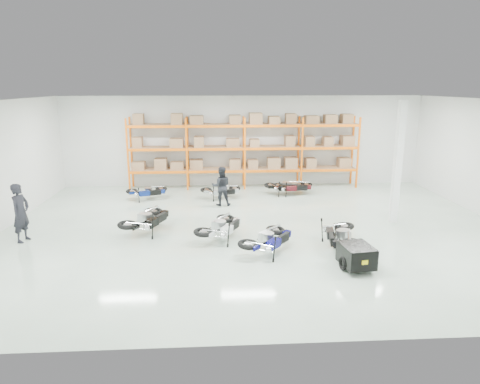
{
  "coord_description": "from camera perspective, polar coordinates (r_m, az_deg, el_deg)",
  "views": [
    {
      "loc": [
        -1.47,
        -14.47,
        5.03
      ],
      "look_at": [
        -0.53,
        1.1,
        1.1
      ],
      "focal_mm": 32.0,
      "sensor_mm": 36.0,
      "label": 1
    }
  ],
  "objects": [
    {
      "name": "moto_black_far_left",
      "position": [
        15.2,
        -12.27,
        -3.12
      ],
      "size": [
        1.7,
        2.21,
        1.28
      ],
      "primitive_type": null,
      "rotation": [
        0.0,
        -0.09,
        2.73
      ],
      "color": "black",
      "rests_on": "ground"
    },
    {
      "name": "person_back",
      "position": [
        18.16,
        -2.52,
        0.78
      ],
      "size": [
        0.82,
        0.64,
        1.67
      ],
      "primitive_type": "imported",
      "rotation": [
        0.0,
        0.0,
        3.15
      ],
      "color": "black",
      "rests_on": "ground"
    },
    {
      "name": "moto_back_c",
      "position": [
        20.12,
        6.14,
        1.11
      ],
      "size": [
        1.81,
        1.08,
        1.1
      ],
      "primitive_type": null,
      "rotation": [
        0.0,
        -0.09,
        1.72
      ],
      "color": "black",
      "rests_on": "ground"
    },
    {
      "name": "moto_blue_centre",
      "position": [
        13.1,
        3.86,
        -5.8
      ],
      "size": [
        1.89,
        2.03,
        1.21
      ],
      "primitive_type": null,
      "rotation": [
        0.0,
        -0.09,
        2.46
      ],
      "color": "#080852",
      "rests_on": "ground"
    },
    {
      "name": "moto_back_d",
      "position": [
        20.13,
        7.14,
        1.04
      ],
      "size": [
        1.72,
        0.96,
        1.07
      ],
      "primitive_type": null,
      "rotation": [
        0.0,
        -0.09,
        1.66
      ],
      "color": "#460E14",
      "rests_on": "ground"
    },
    {
      "name": "trailer",
      "position": [
        12.44,
        15.25,
        -8.19
      ],
      "size": [
        0.92,
        1.71,
        0.7
      ],
      "rotation": [
        0.0,
        0.0,
        0.13
      ],
      "color": "black",
      "rests_on": "ground"
    },
    {
      "name": "pallet_rack",
      "position": [
        21.16,
        0.56,
        6.61
      ],
      "size": [
        11.28,
        0.98,
        3.62
      ],
      "color": "orange",
      "rests_on": "ground"
    },
    {
      "name": "moto_silver_left",
      "position": [
        14.18,
        -2.51,
        -4.17
      ],
      "size": [
        1.72,
        2.12,
        1.23
      ],
      "primitive_type": null,
      "rotation": [
        0.0,
        -0.09,
        2.65
      ],
      "color": "silver",
      "rests_on": "ground"
    },
    {
      "name": "moto_back_b",
      "position": [
        19.29,
        -2.51,
        0.49
      ],
      "size": [
        1.7,
        1.06,
        1.02
      ],
      "primitive_type": null,
      "rotation": [
        0.0,
        -0.09,
        1.75
      ],
      "color": "#AAB0B3",
      "rests_on": "ground"
    },
    {
      "name": "room",
      "position": [
        14.81,
        2.3,
        3.31
      ],
      "size": [
        18.0,
        18.0,
        18.0
      ],
      "color": "silver",
      "rests_on": "ground"
    },
    {
      "name": "structural_column",
      "position": [
        16.62,
        20.29,
        3.63
      ],
      "size": [
        0.25,
        0.25,
        4.5
      ],
      "primitive_type": "cube",
      "color": "white",
      "rests_on": "ground"
    },
    {
      "name": "person_left",
      "position": [
        15.65,
        -27.2,
        -2.49
      ],
      "size": [
        0.62,
        0.8,
        1.95
      ],
      "primitive_type": "imported",
      "rotation": [
        0.0,
        0.0,
        1.34
      ],
      "color": "black",
      "rests_on": "ground"
    },
    {
      "name": "moto_touring_right",
      "position": [
        13.81,
        13.21,
        -5.09
      ],
      "size": [
        1.24,
        2.01,
        1.21
      ],
      "primitive_type": null,
      "rotation": [
        0.0,
        -0.09,
        -0.17
      ],
      "color": "black",
      "rests_on": "ground"
    },
    {
      "name": "moto_back_a",
      "position": [
        19.56,
        -12.25,
        0.37
      ],
      "size": [
        1.73,
        1.21,
        1.02
      ],
      "primitive_type": null,
      "rotation": [
        0.0,
        -0.09,
        1.87
      ],
      "color": "navy",
      "rests_on": "ground"
    }
  ]
}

